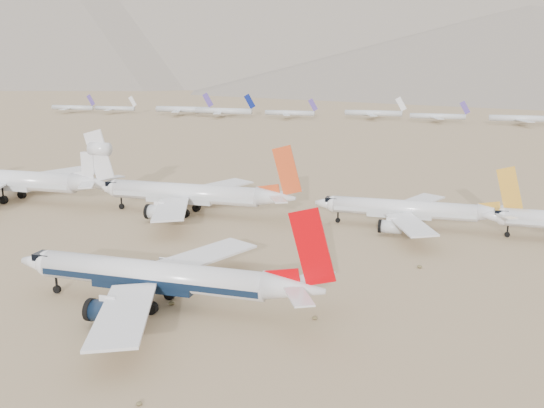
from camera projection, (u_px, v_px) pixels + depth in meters
The scene contains 8 objects.
ground at pixel (166, 305), 97.94m from camera, with size 7000.00×7000.00×0.00m, color #8A6E50.
main_airliner at pixel (164, 277), 96.10m from camera, with size 51.42×50.23×18.15m.
row2_gold_tail at pixel (412, 210), 143.11m from camera, with size 45.03×44.04×16.03m.
row2_orange_tail at pixel (193, 194), 156.10m from camera, with size 53.76×52.59×19.18m.
row2_white_trijet at pixel (16, 180), 171.11m from camera, with size 60.57×59.20×21.46m.
distant_storage_row at pixel (304, 113), 437.84m from camera, with size 463.53×57.21×15.30m.
mountain_range at pixel (478, 5), 1570.35m from camera, with size 7354.00×3024.00×470.00m.
desert_scrub at pixel (29, 378), 74.52m from camera, with size 261.14×121.67×0.63m.
Camera 1 is at (43.51, -82.65, 37.85)m, focal length 40.00 mm.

